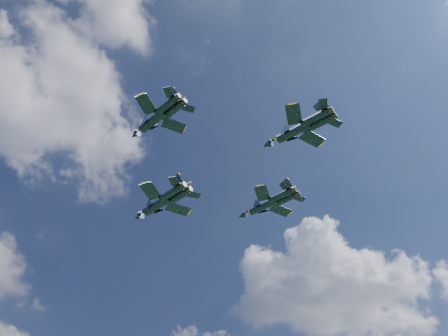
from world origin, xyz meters
TOP-DOWN VIEW (x-y plane):
  - jet_lead at (-10.00, 27.20)m, footprint 13.36×17.75m
  - jet_left at (-22.56, 6.66)m, footprint 10.65×14.10m
  - jet_right at (9.14, 14.52)m, footprint 12.08×16.33m
  - jet_slot at (-2.26, -6.74)m, footprint 10.94×14.94m

SIDE VIEW (x-z plane):
  - jet_slot at x=-2.26m, z-range 58.68..62.20m
  - jet_left at x=-22.56m, z-range 60.27..63.59m
  - jet_lead at x=-10.00m, z-range 60.66..64.84m
  - jet_right at x=9.14m, z-range 61.57..65.42m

